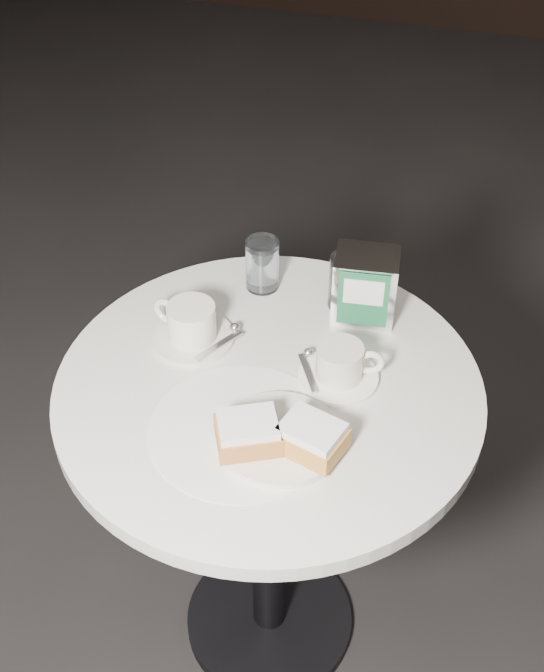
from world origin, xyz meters
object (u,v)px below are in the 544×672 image
(cafe_table, at_px, (269,462))
(beignet_plate, at_px, (280,436))
(napkin_dispenser, at_px, (365,286))
(coffee_cup_left, at_px, (191,326))
(coffee_cup_right, at_px, (340,366))
(water_glass_right, at_px, (347,283))
(water_glass_left, at_px, (262,265))

(cafe_table, relative_size, beignet_plate, 3.50)
(cafe_table, xyz_separation_m, napkin_dispenser, (0.11, 0.21, 0.26))
(coffee_cup_left, height_order, coffee_cup_right, coffee_cup_left)
(beignet_plate, xyz_separation_m, coffee_cup_left, (-0.21, 0.19, 0.01))
(coffee_cup_left, height_order, water_glass_right, water_glass_right)
(coffee_cup_left, bearing_deg, water_glass_right, 50.49)
(cafe_table, distance_m, coffee_cup_left, 0.29)
(cafe_table, bearing_deg, water_glass_right, 71.64)
(coffee_cup_left, bearing_deg, cafe_table, -7.84)
(water_glass_left, xyz_separation_m, water_glass_right, (0.16, -0.01, 0.00))
(coffee_cup_left, xyz_separation_m, water_glass_left, (0.07, 0.18, 0.02))
(coffee_cup_right, distance_m, water_glass_left, 0.28)
(cafe_table, distance_m, napkin_dispenser, 0.36)
(beignet_plate, xyz_separation_m, napkin_dispenser, (0.06, 0.34, 0.04))
(water_glass_right, bearing_deg, cafe_table, -108.36)
(beignet_plate, relative_size, coffee_cup_left, 1.23)
(water_glass_right, xyz_separation_m, napkin_dispenser, (0.04, -0.02, 0.01))
(coffee_cup_left, relative_size, napkin_dispenser, 1.37)
(coffee_cup_right, bearing_deg, cafe_table, -173.17)
(coffee_cup_right, relative_size, water_glass_left, 1.60)
(coffee_cup_right, height_order, napkin_dispenser, napkin_dispenser)
(coffee_cup_left, height_order, water_glass_left, water_glass_left)
(water_glass_right, bearing_deg, water_glass_left, 176.03)
(beignet_plate, height_order, coffee_cup_left, coffee_cup_left)
(beignet_plate, distance_m, coffee_cup_left, 0.29)
(coffee_cup_left, xyz_separation_m, water_glass_right, (0.23, 0.17, 0.02))
(cafe_table, height_order, water_glass_right, water_glass_right)
(coffee_cup_right, bearing_deg, napkin_dispenser, 74.83)
(water_glass_right, distance_m, napkin_dispenser, 0.04)
(cafe_table, bearing_deg, water_glass_left, 108.84)
(beignet_plate, distance_m, napkin_dispenser, 0.35)
(coffee_cup_left, relative_size, water_glass_left, 1.75)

